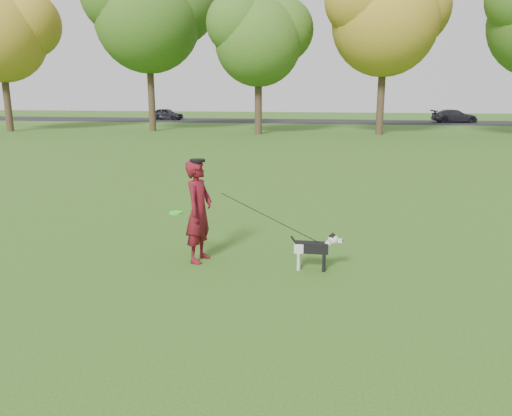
% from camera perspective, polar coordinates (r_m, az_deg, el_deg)
% --- Properties ---
extents(ground, '(120.00, 120.00, 0.00)m').
position_cam_1_polar(ground, '(8.53, 0.26, -6.54)').
color(ground, '#285116').
rests_on(ground, ground).
extents(road, '(120.00, 7.00, 0.02)m').
position_cam_1_polar(road, '(48.03, 7.79, 9.78)').
color(road, black).
rests_on(road, ground).
extents(man, '(0.52, 0.70, 1.77)m').
position_cam_1_polar(man, '(8.57, -6.55, -0.37)').
color(man, '#540C0D').
rests_on(man, ground).
extents(dog, '(0.87, 0.17, 0.66)m').
position_cam_1_polar(dog, '(8.25, 6.84, -4.42)').
color(dog, black).
rests_on(dog, ground).
extents(car_left, '(3.43, 1.68, 1.13)m').
position_cam_1_polar(car_left, '(50.81, -10.19, 10.53)').
color(car_left, black).
rests_on(car_left, road).
extents(car_right, '(4.18, 2.11, 1.16)m').
position_cam_1_polar(car_right, '(49.10, 21.74, 9.74)').
color(car_right, black).
rests_on(car_right, road).
extents(man_held_items, '(2.63, 0.31, 1.34)m').
position_cam_1_polar(man_held_items, '(8.23, 1.54, -1.10)').
color(man_held_items, '#29F61F').
rests_on(man_held_items, ground).
extents(tree_row, '(51.74, 8.86, 12.01)m').
position_cam_1_polar(tree_row, '(34.39, 4.97, 20.83)').
color(tree_row, '#38281C').
rests_on(tree_row, ground).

